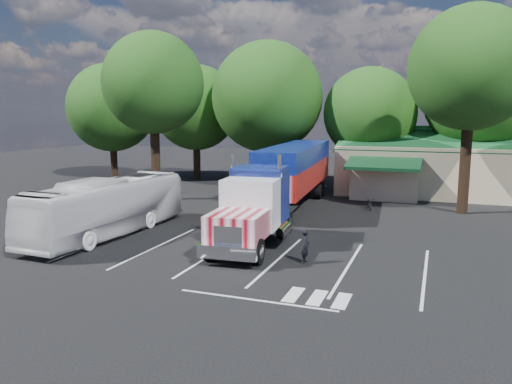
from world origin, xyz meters
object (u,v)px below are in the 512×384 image
(semi_truck, at_px, (287,175))
(woman, at_px, (306,246))
(bicycle, at_px, (369,203))
(tour_bus, at_px, (108,207))
(silver_sedan, at_px, (414,189))

(semi_truck, distance_m, woman, 10.85)
(semi_truck, height_order, bicycle, semi_truck)
(bicycle, relative_size, tour_bus, 0.14)
(semi_truck, distance_m, bicycle, 6.50)
(semi_truck, bearing_deg, tour_bus, -135.71)
(semi_truck, relative_size, tour_bus, 1.97)
(woman, relative_size, bicycle, 0.95)
(semi_truck, xyz_separation_m, woman, (3.90, -9.96, -1.84))
(semi_truck, relative_size, silver_sedan, 5.30)
(tour_bus, height_order, silver_sedan, tour_bus)
(semi_truck, bearing_deg, woman, -73.01)
(bicycle, xyz_separation_m, tour_bus, (-12.50, -12.33, 1.14))
(woman, bearing_deg, semi_truck, 13.73)
(semi_truck, bearing_deg, silver_sedan, 48.08)
(woman, distance_m, bicycle, 13.68)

